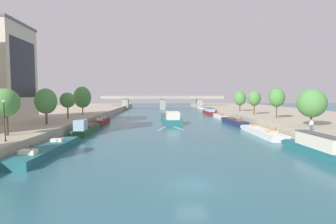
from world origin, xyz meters
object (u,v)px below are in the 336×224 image
object	(u,v)px
tree_right_end_of_row	(277,98)
lamppost_left_bank	(5,119)
moored_boat_right_end	(209,112)
barge_midriver	(170,118)
moored_boat_left_midway	(47,150)
moored_boat_right_second	(262,132)
moored_boat_left_lone	(102,121)
tree_right_distant	(312,103)
tree_right_midway	(240,98)
person_on_quay	(311,124)
tree_left_past_mid	(46,101)
tree_left_distant	(68,100)
moored_boat_left_upstream	(87,128)
moored_boat_right_upstream	(234,122)
tree_right_far	(254,98)
tree_left_third	(82,97)
moored_boat_right_near	(220,116)
tree_left_midway	(6,103)
moored_boat_right_gap_after	(315,147)
bridge_far	(163,101)
moored_boat_right_midway	(200,110)

from	to	relation	value
tree_right_end_of_row	lamppost_left_bank	bearing A→B (deg)	-148.89
moored_boat_right_end	barge_midriver	bearing A→B (deg)	-123.42
moored_boat_left_midway	moored_boat_right_second	distance (m)	35.71
moored_boat_left_midway	moored_boat_left_lone	world-z (taller)	moored_boat_left_lone
tree_right_distant	tree_right_midway	size ratio (longest dim) A/B	0.98
tree_right_end_of_row	person_on_quay	size ratio (longest dim) A/B	4.23
tree_left_past_mid	tree_left_distant	size ratio (longest dim) A/B	1.11
moored_boat_left_upstream	tree_left_past_mid	bearing A→B (deg)	-164.68
moored_boat_right_upstream	tree_right_far	size ratio (longest dim) A/B	2.32
moored_boat_right_second	tree_left_third	distance (m)	47.11
tree_left_third	tree_right_distant	xyz separation A→B (m)	(47.11, -27.59, -0.79)
tree_left_distant	moored_boat_right_near	bearing A→B (deg)	26.76
moored_boat_right_near	tree_left_midway	world-z (taller)	tree_left_midway
tree_left_distant	tree_right_midway	size ratio (longest dim) A/B	0.91
moored_boat_left_lone	moored_boat_right_upstream	bearing A→B (deg)	-2.55
tree_left_midway	tree_right_midway	distance (m)	67.74
moored_boat_left_lone	tree_left_third	world-z (taller)	tree_left_third
barge_midriver	tree_right_midway	xyz separation A→B (m)	(23.73, 12.56, 5.17)
moored_boat_right_gap_after	moored_boat_left_midway	bearing A→B (deg)	175.51
tree_right_far	bridge_far	distance (m)	64.18
tree_left_past_mid	tree_right_midway	distance (m)	59.49
moored_boat_left_upstream	moored_boat_right_second	bearing A→B (deg)	-6.24
barge_midriver	tree_left_distant	world-z (taller)	tree_left_distant
tree_left_past_mid	lamppost_left_bank	bearing A→B (deg)	-81.02
moored_boat_right_gap_after	tree_left_midway	bearing A→B (deg)	172.72
moored_boat_right_gap_after	moored_boat_right_second	bearing A→B (deg)	89.19
barge_midriver	moored_boat_left_upstream	xyz separation A→B (m)	(-17.32, -21.05, -0.08)
tree_right_distant	lamppost_left_bank	bearing A→B (deg)	-163.98
moored_boat_right_gap_after	lamppost_left_bank	bearing A→B (deg)	179.13
moored_boat_right_near	tree_right_end_of_row	distance (m)	23.48
moored_boat_right_upstream	tree_left_past_mid	distance (m)	42.65
tree_right_end_of_row	tree_left_past_mid	bearing A→B (deg)	-168.37
tree_right_end_of_row	tree_right_far	bearing A→B (deg)	93.48
moored_boat_left_upstream	tree_left_past_mid	world-z (taller)	tree_left_past_mid
moored_boat_right_midway	tree_right_end_of_row	size ratio (longest dim) A/B	1.93
tree_left_past_mid	tree_left_distant	bearing A→B (deg)	89.61
moored_boat_left_lone	tree_left_third	xyz separation A→B (m)	(-6.58, 6.43, 6.01)
bridge_far	tree_right_distant	bearing A→B (deg)	-74.42
tree_right_end_of_row	person_on_quay	distance (m)	20.68
moored_boat_right_upstream	tree_left_third	world-z (taller)	tree_left_third
barge_midriver	tree_left_distant	bearing A→B (deg)	-153.54
moored_boat_left_upstream	person_on_quay	bearing A→B (deg)	-17.81
moored_boat_right_upstream	lamppost_left_bank	xyz separation A→B (m)	(-36.78, -32.41, 3.93)
moored_boat_right_near	lamppost_left_bank	world-z (taller)	lamppost_left_bank
tree_right_midway	person_on_quay	xyz separation A→B (m)	(-4.04, -45.50, -3.26)
moored_boat_right_upstream	tree_left_third	bearing A→B (deg)	168.72
moored_boat_right_end	tree_left_distant	bearing A→B (deg)	-137.83
tree_right_end_of_row	lamppost_left_bank	world-z (taller)	tree_right_end_of_row
moored_boat_left_upstream	moored_boat_right_end	xyz separation A→B (m)	(33.35, 45.36, 0.13)
person_on_quay	bridge_far	bearing A→B (deg)	102.74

